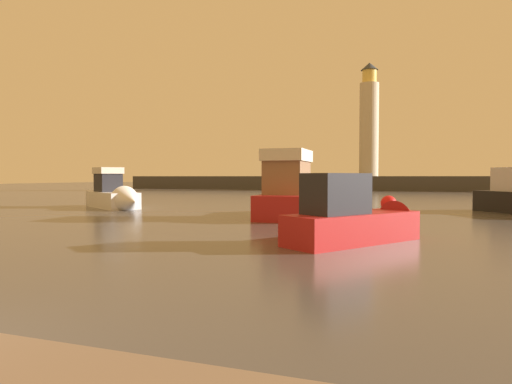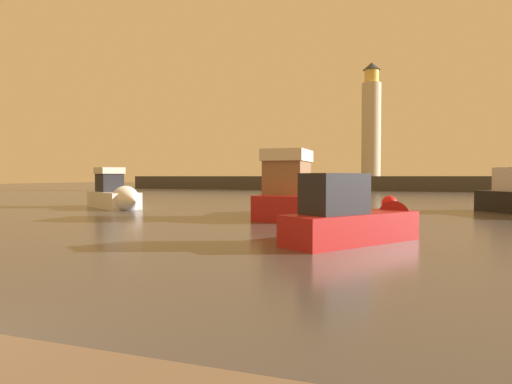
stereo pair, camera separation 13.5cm
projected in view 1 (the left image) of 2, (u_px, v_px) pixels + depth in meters
The scene contains 7 objects.
ground_plane at pixel (334, 202), 37.73m from camera, with size 220.00×220.00×0.00m, color #4C4742.
breakwater at pixel (368, 183), 70.73m from camera, with size 84.01×6.08×2.25m, color #423F3D.
lighthouse at pixel (369, 123), 70.39m from camera, with size 3.00×3.00×17.99m.
motorboat_1 at pixel (363, 219), 15.01m from camera, with size 4.88×6.03×2.55m.
motorboat_2 at pixel (294, 195), 24.87m from camera, with size 2.58×8.45×4.07m.
motorboat_3 at pixel (116, 196), 30.57m from camera, with size 6.88×5.54×3.22m.
mooring_buoy at pixel (389, 203), 28.30m from camera, with size 0.99×0.99×0.99m, color red.
Camera 1 is at (5.98, -2.82, 2.21)m, focal length 31.08 mm.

